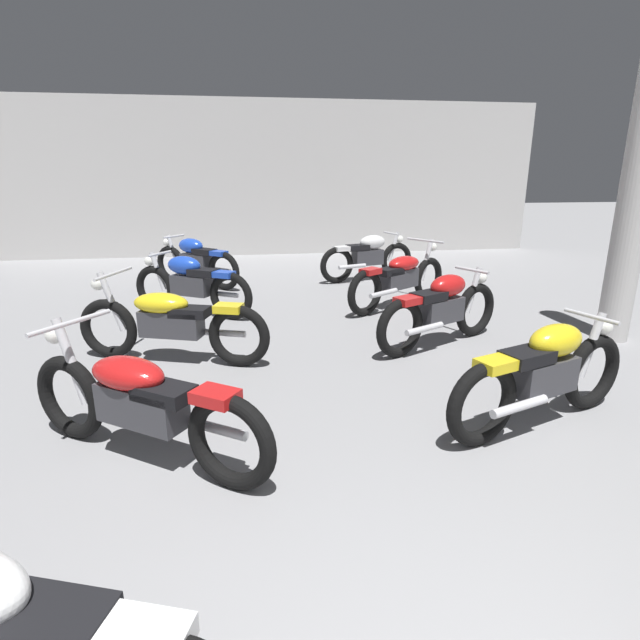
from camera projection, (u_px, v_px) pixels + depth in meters
name	position (u px, v px, depth m)	size (l,w,h in m)	color
back_wall	(272.00, 179.00, 12.04)	(13.12, 0.24, 3.60)	#BCBAB7
support_pillar	(633.00, 207.00, 5.76)	(0.36, 0.36, 3.20)	#BCBAB7
motorcycle_left_row_1	(140.00, 402.00, 3.50)	(1.85, 1.32, 0.97)	black
motorcycle_left_row_2	(170.00, 322.00, 5.35)	(2.09, 0.92, 0.97)	black
motorcycle_left_row_3	(191.00, 283.00, 7.13)	(1.75, 1.10, 0.88)	black
motorcycle_left_row_4	(196.00, 260.00, 8.95)	(1.58, 1.35, 0.88)	black
motorcycle_right_row_1	(544.00, 373.00, 3.99)	(1.89, 0.79, 0.88)	black
motorcycle_right_row_2	(441.00, 308.00, 5.85)	(1.80, 0.99, 0.88)	black
motorcycle_right_row_3	(400.00, 277.00, 7.56)	(1.86, 1.30, 0.97)	black
motorcycle_right_row_4	(368.00, 256.00, 9.41)	(1.92, 0.74, 0.88)	black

